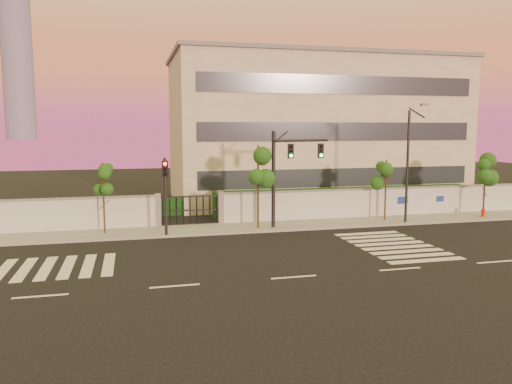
% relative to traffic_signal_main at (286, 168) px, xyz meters
% --- Properties ---
extents(ground, '(120.00, 120.00, 0.00)m').
position_rel_traffic_signal_main_xyz_m(ground, '(-2.68, -9.82, -3.85)').
color(ground, black).
rests_on(ground, ground).
extents(sidewalk, '(60.00, 3.00, 0.15)m').
position_rel_traffic_signal_main_xyz_m(sidewalk, '(-2.68, 0.68, -3.78)').
color(sidewalk, gray).
rests_on(sidewalk, ground).
extents(perimeter_wall, '(60.00, 0.36, 2.20)m').
position_rel_traffic_signal_main_xyz_m(perimeter_wall, '(-2.57, 2.18, -2.78)').
color(perimeter_wall, silver).
rests_on(perimeter_wall, ground).
extents(hedge_row, '(41.00, 4.25, 1.80)m').
position_rel_traffic_signal_main_xyz_m(hedge_row, '(-1.51, 4.92, -3.03)').
color(hedge_row, '#103710').
rests_on(hedge_row, ground).
extents(institutional_building, '(24.40, 12.40, 12.25)m').
position_rel_traffic_signal_main_xyz_m(institutional_building, '(6.32, 12.17, 2.30)').
color(institutional_building, '#B3AB97').
rests_on(institutional_building, ground).
extents(distant_skyscraper, '(16.00, 16.00, 118.00)m').
position_rel_traffic_signal_main_xyz_m(distant_skyscraper, '(-67.68, 270.18, 58.13)').
color(distant_skyscraper, slate).
rests_on(distant_skyscraper, ground).
extents(road_markings, '(57.00, 7.62, 0.02)m').
position_rel_traffic_signal_main_xyz_m(road_markings, '(-4.26, -6.06, -3.84)').
color(road_markings, silver).
rests_on(road_markings, ground).
extents(street_tree_c, '(1.35, 1.07, 4.27)m').
position_rel_traffic_signal_main_xyz_m(street_tree_c, '(-10.83, 0.78, -0.71)').
color(street_tree_c, '#382314').
rests_on(street_tree_c, ground).
extents(street_tree_d, '(1.55, 1.23, 5.23)m').
position_rel_traffic_signal_main_xyz_m(street_tree_d, '(-1.70, 0.12, -0.00)').
color(street_tree_d, '#382314').
rests_on(street_tree_d, ground).
extents(street_tree_e, '(1.43, 1.14, 4.19)m').
position_rel_traffic_signal_main_xyz_m(street_tree_e, '(7.26, 0.72, -0.76)').
color(street_tree_e, '#382314').
rests_on(street_tree_e, ground).
extents(street_tree_f, '(1.54, 1.23, 4.49)m').
position_rel_traffic_signal_main_xyz_m(street_tree_f, '(14.62, 0.28, -0.55)').
color(street_tree_f, '#382314').
rests_on(street_tree_f, ground).
extents(traffic_signal_main, '(3.82, 1.04, 6.09)m').
position_rel_traffic_signal_main_xyz_m(traffic_signal_main, '(0.00, 0.00, 0.00)').
color(traffic_signal_main, black).
rests_on(traffic_signal_main, ground).
extents(traffic_signal_secondary, '(0.36, 0.34, 4.60)m').
position_rel_traffic_signal_main_xyz_m(traffic_signal_secondary, '(-7.38, -0.68, -0.94)').
color(traffic_signal_secondary, black).
rests_on(traffic_signal_secondary, ground).
extents(streetlight_east, '(0.46, 1.86, 7.75)m').
position_rel_traffic_signal_main_xyz_m(streetlight_east, '(8.16, -0.53, 0.34)').
color(streetlight_east, black).
rests_on(streetlight_east, ground).
extents(fire_hydrant, '(0.31, 0.29, 0.78)m').
position_rel_traffic_signal_main_xyz_m(fire_hydrant, '(14.39, -0.01, -3.46)').
color(fire_hydrant, '#B61E0C').
rests_on(fire_hydrant, ground).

